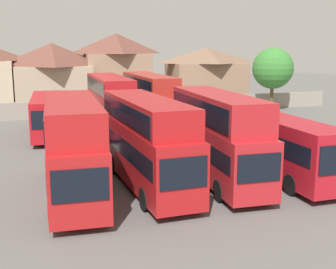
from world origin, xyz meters
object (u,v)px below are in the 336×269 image
(bus_6, at_px, (110,102))
(bus_7, at_px, (150,100))
(house_terrace_centre, at_px, (53,75))
(tree_behind_wall, at_px, (273,68))
(bus_2, at_px, (147,138))
(bus_8, at_px, (182,108))
(house_terrace_right, at_px, (117,68))
(bus_1, at_px, (73,143))
(bus_4, at_px, (277,143))
(house_terrace_far_right, at_px, (206,74))
(bus_3, at_px, (218,133))
(bus_5, at_px, (48,114))

(bus_6, distance_m, bus_7, 3.61)
(bus_6, height_order, house_terrace_centre, house_terrace_centre)
(bus_6, height_order, tree_behind_wall, tree_behind_wall)
(bus_2, xyz_separation_m, bus_8, (7.30, 15.24, -0.72))
(house_terrace_right, bearing_deg, bus_1, -104.43)
(bus_6, bearing_deg, house_terrace_right, 167.78)
(bus_4, relative_size, bus_8, 0.94)
(house_terrace_centre, xyz_separation_m, house_terrace_far_right, (20.29, -0.88, -0.31))
(bus_8, bearing_deg, bus_4, -3.00)
(house_terrace_right, bearing_deg, tree_behind_wall, -35.97)
(bus_2, distance_m, bus_8, 16.92)
(bus_7, relative_size, house_terrace_right, 1.20)
(bus_4, xyz_separation_m, bus_6, (-7.02, 15.65, 0.80))
(bus_2, bearing_deg, house_terrace_right, 169.22)
(bus_2, distance_m, bus_7, 16.17)
(bus_2, bearing_deg, house_terrace_centre, -177.47)
(bus_3, distance_m, bus_8, 15.71)
(bus_6, relative_size, bus_8, 1.00)
(bus_2, distance_m, house_terrace_right, 35.80)
(bus_5, xyz_separation_m, house_terrace_far_right, (21.83, 17.98, 1.79))
(house_terrace_centre, bearing_deg, bus_2, -85.17)
(bus_6, height_order, house_terrace_right, house_terrace_right)
(bus_4, distance_m, bus_7, 16.17)
(bus_4, height_order, bus_7, bus_7)
(bus_8, distance_m, tree_behind_wall, 16.74)
(bus_3, distance_m, tree_behind_wall, 29.49)
(bus_4, bearing_deg, tree_behind_wall, 149.74)
(house_terrace_centre, xyz_separation_m, tree_behind_wall, (24.44, -11.12, 0.92))
(bus_4, height_order, house_terrace_centre, house_terrace_centre)
(bus_1, height_order, bus_2, bus_1)
(bus_8, bearing_deg, bus_5, -97.72)
(bus_2, height_order, bus_7, bus_7)
(bus_5, distance_m, tree_behind_wall, 27.28)
(house_terrace_right, bearing_deg, bus_2, -98.48)
(house_terrace_right, height_order, tree_behind_wall, house_terrace_right)
(bus_5, relative_size, house_terrace_far_right, 0.98)
(bus_2, bearing_deg, bus_8, 152.12)
(tree_behind_wall, bearing_deg, bus_8, -149.65)
(bus_5, bearing_deg, house_terrace_far_right, 132.54)
(bus_6, bearing_deg, bus_1, -16.14)
(bus_7, bearing_deg, tree_behind_wall, 114.08)
(bus_1, height_order, bus_3, bus_3)
(bus_7, relative_size, house_terrace_far_right, 1.05)
(bus_5, bearing_deg, bus_3, 31.20)
(bus_4, relative_size, house_terrace_centre, 1.13)
(house_terrace_far_right, bearing_deg, bus_2, -117.18)
(bus_5, distance_m, bus_7, 8.91)
(bus_4, distance_m, bus_8, 15.47)
(tree_behind_wall, bearing_deg, bus_7, -154.93)
(house_terrace_centre, relative_size, tree_behind_wall, 1.29)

